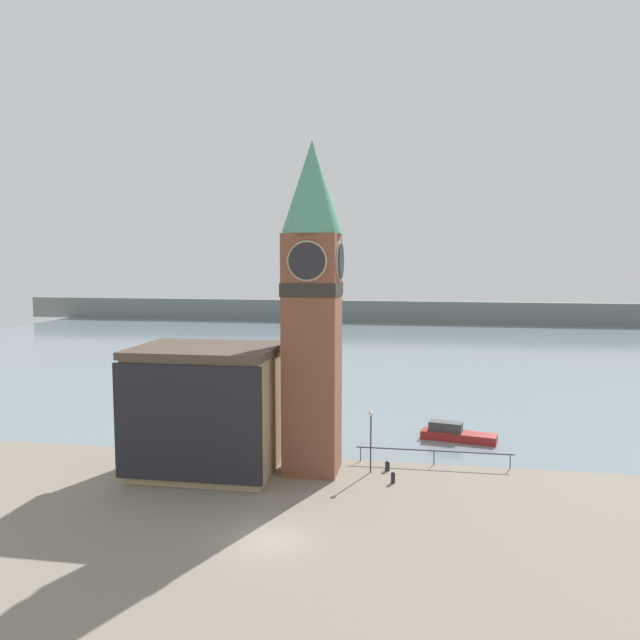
% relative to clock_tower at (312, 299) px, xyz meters
% --- Properties ---
extents(ground_plane, '(160.00, 160.00, 0.00)m').
position_rel_clock_tower_xyz_m(ground_plane, '(-0.22, -11.06, -12.04)').
color(ground_plane, gray).
extents(water, '(160.00, 120.00, 0.00)m').
position_rel_clock_tower_xyz_m(water, '(-0.22, 62.81, -12.04)').
color(water, gray).
rests_on(water, ground_plane).
extents(far_shoreline, '(180.00, 3.00, 5.00)m').
position_rel_clock_tower_xyz_m(far_shoreline, '(-0.22, 102.81, -9.54)').
color(far_shoreline, slate).
rests_on(far_shoreline, water).
extents(pier_railing, '(11.16, 0.08, 1.09)m').
position_rel_clock_tower_xyz_m(pier_railing, '(8.39, 2.56, -11.08)').
color(pier_railing, '#333338').
rests_on(pier_railing, ground_plane).
extents(clock_tower, '(4.18, 4.18, 22.63)m').
position_rel_clock_tower_xyz_m(clock_tower, '(0.00, 0.00, 0.00)').
color(clock_tower, brown).
rests_on(clock_tower, ground_plane).
extents(pier_building, '(9.83, 7.64, 8.74)m').
position_rel_clock_tower_xyz_m(pier_building, '(-7.26, -1.20, -7.65)').
color(pier_building, tan).
rests_on(pier_building, ground_plane).
extents(boat_near, '(6.23, 2.83, 1.44)m').
position_rel_clock_tower_xyz_m(boat_near, '(10.20, 9.14, -11.51)').
color(boat_near, maroon).
rests_on(boat_near, water).
extents(mooring_bollard_near, '(0.29, 0.29, 0.74)m').
position_rel_clock_tower_xyz_m(mooring_bollard_near, '(5.67, -1.51, -11.63)').
color(mooring_bollard_near, black).
rests_on(mooring_bollard_near, ground_plane).
extents(mooring_bollard_far, '(0.34, 0.34, 0.68)m').
position_rel_clock_tower_xyz_m(mooring_bollard_far, '(5.16, 0.84, -11.67)').
color(mooring_bollard_far, black).
rests_on(mooring_bollard_far, ground_plane).
extents(lamp_post, '(0.32, 0.32, 4.34)m').
position_rel_clock_tower_xyz_m(lamp_post, '(4.04, 0.25, -9.04)').
color(lamp_post, '#2D2D33').
rests_on(lamp_post, ground_plane).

